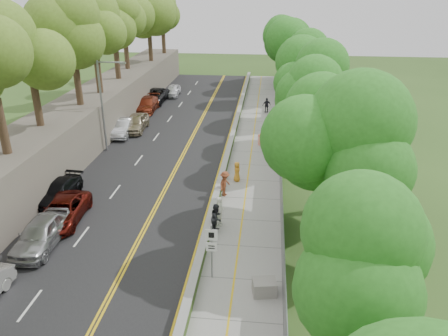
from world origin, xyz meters
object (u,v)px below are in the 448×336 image
Objects in this scene: construction_barrel at (261,140)px; person_far at (267,105)px; signpost at (212,246)px; car_0 at (41,233)px; car_2 at (63,211)px; concrete_block at (264,287)px; streetlight at (104,100)px; painter_0 at (237,172)px.

construction_barrel is 0.58× the size of person_far.
signpost reaches higher than car_0.
construction_barrel is 21.64m from car_0.
car_2 is at bearing 155.31° from signpost.
concrete_block is 13.06m from car_0.
person_far is (12.33, 28.72, 0.03)m from car_0.
signpost is 1.81× the size of person_far.
streetlight is 5.19× the size of painter_0.
construction_barrel is 20.85m from concrete_block.
concrete_block is 12.97m from painter_0.
car_2 reaches higher than construction_barrel.
construction_barrel reaches higher than concrete_block.
car_2 reaches higher than concrete_block.
painter_0 is (-1.60, -8.08, 0.28)m from construction_barrel.
painter_0 is at bearing 88.30° from signpost.
streetlight is at bearing 58.21° from painter_0.
signpost is at bearing -55.92° from streetlight.
painter_0 is at bearing 100.41° from concrete_block.
person_far is (0.33, 10.72, 0.36)m from construction_barrel.
signpost is 10.28m from car_0.
car_2 is 28.73m from person_far.
streetlight is 15.70m from car_0.
car_0 is at bearing 125.72° from painter_0.
streetlight reaches higher than construction_barrel.
person_far reaches higher than construction_barrel.
construction_barrel is at bearing 47.78° from car_2.
painter_0 is 18.90m from person_far.
construction_barrel is (1.95, 19.85, -1.42)m from signpost.
concrete_block is 0.66× the size of person_far.
signpost reaches higher than concrete_block.
signpost is (11.51, -17.02, -2.68)m from streetlight.
concrete_block is 31.56m from person_far.
person_far is at bearing -13.80° from painter_0.
construction_barrel is at bearing -19.15° from painter_0.
signpost reaches higher than construction_barrel.
streetlight reaches higher than concrete_block.
concrete_block is at bearing -177.53° from painter_0.
person_far reaches higher than car_2.
car_0 reaches higher than construction_barrel.
person_far is (12.33, 25.95, 0.15)m from car_2.
construction_barrel is 0.64× the size of painter_0.
streetlight reaches higher than signpost.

